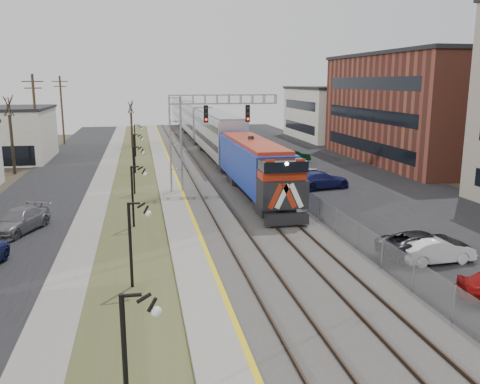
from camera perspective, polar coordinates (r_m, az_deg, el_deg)
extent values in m
plane|color=#473D2D|center=(17.23, 2.02, -19.95)|extent=(160.00, 160.00, 0.00)
cube|color=black|center=(50.68, -20.19, 1.11)|extent=(7.00, 120.00, 0.04)
cube|color=gray|center=(50.15, -15.11, 1.36)|extent=(2.00, 120.00, 0.08)
cube|color=#48512B|center=(50.03, -11.68, 1.49)|extent=(4.00, 120.00, 0.06)
cube|color=gray|center=(50.06, -8.25, 1.73)|extent=(2.00, 120.00, 0.24)
cube|color=#595651|center=(50.55, -2.58, 1.93)|extent=(8.00, 120.00, 0.20)
cube|color=black|center=(53.65, 10.20, 2.26)|extent=(16.00, 120.00, 0.04)
cube|color=gold|center=(50.09, -7.25, 1.91)|extent=(0.24, 120.00, 0.01)
cube|color=#2D2119|center=(50.19, -5.69, 2.00)|extent=(0.08, 120.00, 0.15)
cube|color=#2D2119|center=(50.35, -3.99, 2.07)|extent=(0.08, 120.00, 0.15)
cube|color=#2D2119|center=(50.64, -1.75, 2.15)|extent=(0.08, 120.00, 0.15)
cube|color=#2D2119|center=(50.90, -0.08, 2.21)|extent=(0.08, 120.00, 0.15)
cube|color=#132E9E|center=(40.01, 1.83, 2.63)|extent=(3.00, 17.00, 4.25)
cube|color=black|center=(32.17, 5.28, -3.06)|extent=(2.80, 0.50, 0.70)
cube|color=#ABAEB6|center=(59.72, -2.56, 6.35)|extent=(3.00, 22.00, 5.33)
cube|color=#ABAEB6|center=(82.24, -4.98, 7.94)|extent=(3.00, 22.00, 5.33)
cube|color=#ABAEB6|center=(104.89, -6.36, 8.85)|extent=(3.00, 22.00, 5.33)
cube|color=gray|center=(42.59, -7.23, 5.20)|extent=(1.00, 1.00, 8.00)
cube|color=gray|center=(42.76, -1.93, 10.36)|extent=(9.00, 0.80, 0.80)
cube|color=black|center=(42.15, -3.85, 8.75)|extent=(0.35, 0.25, 1.40)
cube|color=black|center=(42.74, 0.86, 8.82)|extent=(0.35, 0.25, 1.40)
cylinder|color=black|center=(14.16, -12.77, -18.57)|extent=(0.14, 0.14, 4.00)
cylinder|color=black|center=(23.32, -12.20, -5.95)|extent=(0.14, 0.14, 4.00)
cylinder|color=black|center=(32.98, -11.97, -0.57)|extent=(0.14, 0.14, 4.00)
cylinder|color=black|center=(42.79, -11.84, 2.36)|extent=(0.14, 0.14, 4.00)
cylinder|color=black|center=(52.68, -11.76, 4.19)|extent=(0.14, 0.14, 4.00)
cylinder|color=black|center=(64.58, -11.70, 5.65)|extent=(0.14, 0.14, 4.00)
cylinder|color=#4C3823|center=(60.36, -21.94, 7.44)|extent=(0.28, 0.28, 10.00)
cylinder|color=#4C3823|center=(80.07, -19.35, 8.62)|extent=(0.28, 0.28, 10.00)
cube|color=gray|center=(51.21, 2.06, 2.86)|extent=(0.04, 120.00, 1.60)
cube|color=brown|center=(63.71, 20.70, 8.65)|extent=(16.00, 26.00, 12.00)
cube|color=beige|center=(86.08, 11.81, 8.59)|extent=(16.00, 18.00, 8.00)
cylinder|color=#382D23|center=(55.98, -24.21, 4.85)|extent=(0.30, 0.30, 5.95)
cylinder|color=#382D23|center=(74.49, -12.06, 6.84)|extent=(0.30, 0.30, 4.90)
imported|color=silver|center=(28.19, 21.17, -6.20)|extent=(4.02, 1.57, 1.30)
imported|color=black|center=(28.69, 20.04, -5.70)|extent=(5.03, 2.34, 1.39)
imported|color=navy|center=(44.88, 9.08, 1.30)|extent=(5.45, 3.00, 1.50)
imported|color=gray|center=(48.36, 8.23, 1.99)|extent=(3.94, 2.02, 1.29)
imported|color=#0B391B|center=(59.09, 5.76, 4.02)|extent=(4.75, 2.52, 1.49)
imported|color=slate|center=(34.36, -23.64, -3.03)|extent=(3.75, 5.35, 1.44)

